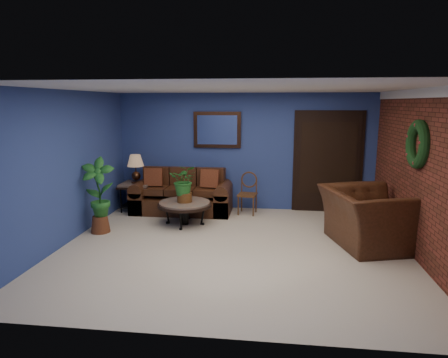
# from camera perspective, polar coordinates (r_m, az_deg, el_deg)

# --- Properties ---
(floor) EXTENTS (5.50, 5.50, 0.00)m
(floor) POSITION_cam_1_polar(r_m,az_deg,el_deg) (6.49, 1.30, -9.84)
(floor) COLOR beige
(floor) RESTS_ON ground
(wall_back) EXTENTS (5.50, 0.04, 2.50)m
(wall_back) POSITION_cam_1_polar(r_m,az_deg,el_deg) (8.63, 3.02, 3.89)
(wall_back) COLOR navy
(wall_back) RESTS_ON ground
(wall_left) EXTENTS (0.04, 5.00, 2.50)m
(wall_left) POSITION_cam_1_polar(r_m,az_deg,el_deg) (6.99, -21.70, 1.50)
(wall_left) COLOR navy
(wall_left) RESTS_ON ground
(wall_right_brick) EXTENTS (0.04, 5.00, 2.50)m
(wall_right_brick) POSITION_cam_1_polar(r_m,az_deg,el_deg) (6.50, 26.26, 0.48)
(wall_right_brick) COLOR maroon
(wall_right_brick) RESTS_ON ground
(ceiling) EXTENTS (5.50, 5.00, 0.02)m
(ceiling) POSITION_cam_1_polar(r_m,az_deg,el_deg) (6.08, 1.40, 12.80)
(ceiling) COLOR white
(ceiling) RESTS_ON wall_back
(crown_molding) EXTENTS (0.03, 5.00, 0.14)m
(crown_molding) POSITION_cam_1_polar(r_m,az_deg,el_deg) (6.40, 26.90, 10.93)
(crown_molding) COLOR white
(crown_molding) RESTS_ON wall_right_brick
(wall_mirror) EXTENTS (1.02, 0.06, 0.77)m
(wall_mirror) POSITION_cam_1_polar(r_m,az_deg,el_deg) (8.61, -0.98, 7.03)
(wall_mirror) COLOR #3E2315
(wall_mirror) RESTS_ON wall_back
(closet_door) EXTENTS (1.44, 0.06, 2.18)m
(closet_door) POSITION_cam_1_polar(r_m,az_deg,el_deg) (8.68, 14.61, 2.27)
(closet_door) COLOR black
(closet_door) RESTS_ON wall_back
(wreath) EXTENTS (0.16, 0.72, 0.72)m
(wreath) POSITION_cam_1_polar(r_m,az_deg,el_deg) (6.47, 25.95, 4.50)
(wreath) COLOR black
(wreath) RESTS_ON wall_right_brick
(sofa) EXTENTS (2.07, 0.89, 0.93)m
(sofa) POSITION_cam_1_polar(r_m,az_deg,el_deg) (8.57, -5.91, -2.61)
(sofa) COLOR #492415
(sofa) RESTS_ON ground
(coffee_table) EXTENTS (1.03, 1.03, 0.44)m
(coffee_table) POSITION_cam_1_polar(r_m,az_deg,el_deg) (7.64, -5.64, -3.69)
(coffee_table) COLOR #55514A
(coffee_table) RESTS_ON ground
(end_table) EXTENTS (0.66, 0.66, 0.60)m
(end_table) POSITION_cam_1_polar(r_m,az_deg,el_deg) (8.79, -12.38, -1.43)
(end_table) COLOR #55514A
(end_table) RESTS_ON ground
(table_lamp) EXTENTS (0.35, 0.35, 0.59)m
(table_lamp) POSITION_cam_1_polar(r_m,az_deg,el_deg) (8.70, -12.51, 1.92)
(table_lamp) COLOR #3E2315
(table_lamp) RESTS_ON end_table
(side_chair) EXTENTS (0.42, 0.42, 0.87)m
(side_chair) POSITION_cam_1_polar(r_m,az_deg,el_deg) (8.37, 3.46, -1.60)
(side_chair) COLOR brown
(side_chair) RESTS_ON ground
(armchair) EXTENTS (1.57, 1.69, 0.92)m
(armchair) POSITION_cam_1_polar(r_m,az_deg,el_deg) (6.89, 19.86, -5.24)
(armchair) COLOR #492415
(armchair) RESTS_ON ground
(coffee_plant) EXTENTS (0.55, 0.49, 0.71)m
(coffee_plant) POSITION_cam_1_polar(r_m,az_deg,el_deg) (7.54, -5.70, -0.40)
(coffee_plant) COLOR brown
(coffee_plant) RESTS_ON coffee_table
(floor_plant) EXTENTS (0.39, 0.34, 0.77)m
(floor_plant) POSITION_cam_1_polar(r_m,az_deg,el_deg) (8.32, 19.03, -2.98)
(floor_plant) COLOR brown
(floor_plant) RESTS_ON ground
(tall_plant) EXTENTS (0.63, 0.47, 1.35)m
(tall_plant) POSITION_cam_1_polar(r_m,az_deg,el_deg) (7.40, -17.49, -1.92)
(tall_plant) COLOR brown
(tall_plant) RESTS_ON ground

